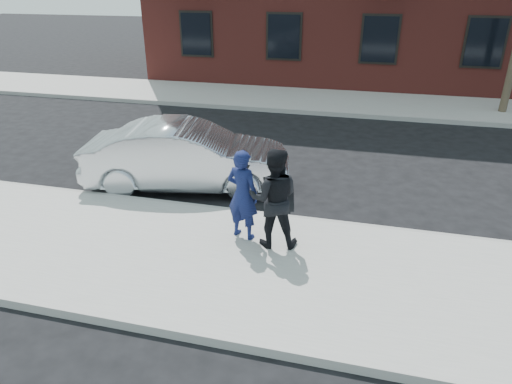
# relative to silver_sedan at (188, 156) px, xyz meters

# --- Properties ---
(ground) EXTENTS (100.00, 100.00, 0.00)m
(ground) POSITION_rel_silver_sedan_xyz_m (3.83, -2.66, -0.75)
(ground) COLOR black
(ground) RESTS_ON ground
(near_sidewalk) EXTENTS (50.00, 3.50, 0.15)m
(near_sidewalk) POSITION_rel_silver_sedan_xyz_m (3.83, -2.91, -0.67)
(near_sidewalk) COLOR #9C9993
(near_sidewalk) RESTS_ON ground
(near_curb) EXTENTS (50.00, 0.10, 0.15)m
(near_curb) POSITION_rel_silver_sedan_xyz_m (3.83, -1.11, -0.67)
(near_curb) COLOR #999691
(near_curb) RESTS_ON ground
(far_sidewalk) EXTENTS (50.00, 3.50, 0.15)m
(far_sidewalk) POSITION_rel_silver_sedan_xyz_m (3.83, 8.59, -0.67)
(far_sidewalk) COLOR #9C9993
(far_sidewalk) RESTS_ON ground
(far_curb) EXTENTS (50.00, 0.10, 0.15)m
(far_curb) POSITION_rel_silver_sedan_xyz_m (3.83, 6.79, -0.67)
(far_curb) COLOR #999691
(far_curb) RESTS_ON ground
(silver_sedan) EXTENTS (4.75, 2.42, 1.49)m
(silver_sedan) POSITION_rel_silver_sedan_xyz_m (0.00, 0.00, 0.00)
(silver_sedan) COLOR #B7BABF
(silver_sedan) RESTS_ON ground
(man_hoodie) EXTENTS (0.68, 0.57, 1.64)m
(man_hoodie) POSITION_rel_silver_sedan_xyz_m (1.86, -2.06, 0.22)
(man_hoodie) COLOR navy
(man_hoodie) RESTS_ON near_sidewalk
(man_peacoat) EXTENTS (0.96, 0.81, 1.75)m
(man_peacoat) POSITION_rel_silver_sedan_xyz_m (2.44, -2.18, 0.28)
(man_peacoat) COLOR black
(man_peacoat) RESTS_ON near_sidewalk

